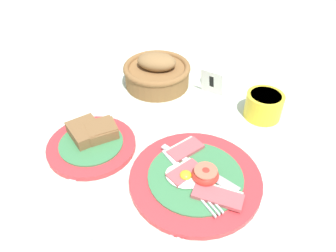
{
  "coord_description": "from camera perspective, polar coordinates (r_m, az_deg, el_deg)",
  "views": [
    {
      "loc": [
        0.28,
        -0.42,
        0.5
      ],
      "look_at": [
        -0.0,
        0.07,
        0.02
      ],
      "focal_mm": 35.0,
      "sensor_mm": 36.0,
      "label": 1
    }
  ],
  "objects": [
    {
      "name": "bread_basket",
      "position": [
        0.9,
        -1.94,
        9.31
      ],
      "size": [
        0.18,
        0.18,
        0.09
      ],
      "color": "brown",
      "rests_on": "ground_plane"
    },
    {
      "name": "bread_plate",
      "position": [
        0.73,
        -12.97,
        -2.4
      ],
      "size": [
        0.19,
        0.19,
        0.04
      ],
      "color": "red",
      "rests_on": "ground_plane"
    },
    {
      "name": "breakfast_plate",
      "position": [
        0.65,
        4.84,
        -8.94
      ],
      "size": [
        0.26,
        0.26,
        0.04
      ],
      "color": "red",
      "rests_on": "ground_plane"
    },
    {
      "name": "sugar_cup",
      "position": [
        0.82,
        16.35,
        3.56
      ],
      "size": [
        0.09,
        0.09,
        0.06
      ],
      "color": "yellow",
      "rests_on": "ground_plane"
    },
    {
      "name": "ground_plane",
      "position": [
        0.71,
        -2.88,
        -4.47
      ],
      "size": [
        3.0,
        3.0,
        0.0
      ],
      "primitive_type": "plane",
      "color": "#B7CCB7"
    },
    {
      "name": "number_card",
      "position": [
        0.87,
        7.95,
        7.89
      ],
      "size": [
        0.06,
        0.05,
        0.07
      ],
      "rotation": [
        0.0,
        0.0,
        0.0
      ],
      "color": "white",
      "rests_on": "ground_plane"
    },
    {
      "name": "teaspoon_by_saucer",
      "position": [
        0.62,
        -14.32,
        -14.33
      ],
      "size": [
        0.17,
        0.12,
        0.01
      ],
      "rotation": [
        0.0,
        0.0,
        5.72
      ],
      "color": "silver",
      "rests_on": "ground_plane"
    }
  ]
}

